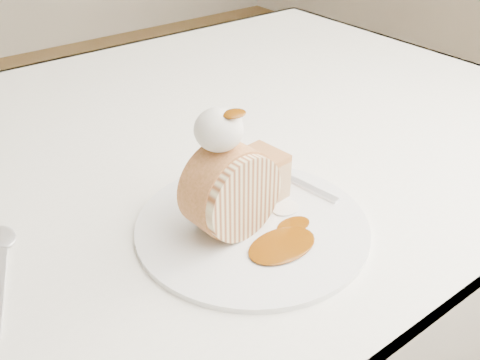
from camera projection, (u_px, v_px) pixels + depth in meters
table at (151, 202)px, 0.81m from camera, size 1.40×0.90×0.75m
plate at (252, 226)px, 0.61m from camera, size 0.29×0.29×0.01m
roulade_slice at (231, 191)px, 0.58m from camera, size 0.10×0.06×0.10m
cake_chunk at (258, 179)px, 0.64m from camera, size 0.06×0.06×0.05m
whipped_cream at (219, 130)px, 0.54m from camera, size 0.05×0.05×0.05m
caramel_drizzle at (234, 108)px, 0.52m from camera, size 0.03×0.02×0.01m
caramel_pool at (282, 245)px, 0.57m from camera, size 0.09×0.06×0.00m
fork at (300, 184)px, 0.68m from camera, size 0.04×0.16×0.00m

